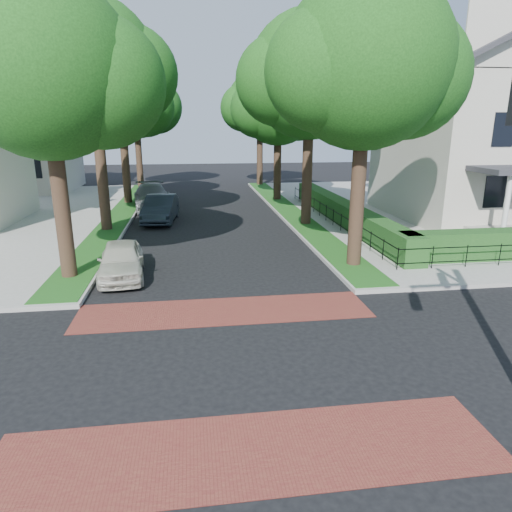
% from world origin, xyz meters
% --- Properties ---
extents(ground, '(120.00, 120.00, 0.00)m').
position_xyz_m(ground, '(0.00, 0.00, 0.00)').
color(ground, black).
rests_on(ground, ground).
extents(sidewalk_ne, '(30.00, 30.00, 0.15)m').
position_xyz_m(sidewalk_ne, '(19.50, 19.00, 0.07)').
color(sidewalk_ne, gray).
rests_on(sidewalk_ne, ground).
extents(crosswalk_far, '(9.00, 2.20, 0.01)m').
position_xyz_m(crosswalk_far, '(0.00, 3.20, 0.01)').
color(crosswalk_far, maroon).
rests_on(crosswalk_far, ground).
extents(crosswalk_near, '(9.00, 2.20, 0.01)m').
position_xyz_m(crosswalk_near, '(0.00, -3.20, 0.01)').
color(crosswalk_near, maroon).
rests_on(crosswalk_near, ground).
extents(grass_strip_ne, '(1.60, 29.80, 0.02)m').
position_xyz_m(grass_strip_ne, '(5.40, 19.10, 0.16)').
color(grass_strip_ne, '#194C15').
rests_on(grass_strip_ne, sidewalk_ne).
extents(grass_strip_nw, '(1.60, 29.80, 0.02)m').
position_xyz_m(grass_strip_nw, '(-5.40, 19.10, 0.16)').
color(grass_strip_nw, '#194C15').
rests_on(grass_strip_nw, sidewalk_nw).
extents(tree_right_near, '(7.75, 6.67, 10.66)m').
position_xyz_m(tree_right_near, '(5.60, 7.24, 7.63)').
color(tree_right_near, black).
rests_on(tree_right_near, sidewalk_ne).
extents(tree_right_mid, '(8.25, 7.09, 11.22)m').
position_xyz_m(tree_right_mid, '(5.61, 15.25, 7.99)').
color(tree_right_mid, black).
rests_on(tree_right_mid, sidewalk_ne).
extents(tree_right_far, '(7.25, 6.23, 9.74)m').
position_xyz_m(tree_right_far, '(5.60, 24.22, 6.91)').
color(tree_right_far, black).
rests_on(tree_right_far, sidewalk_ne).
extents(tree_right_back, '(7.50, 6.45, 10.20)m').
position_xyz_m(tree_right_back, '(5.60, 33.23, 7.27)').
color(tree_right_back, black).
rests_on(tree_right_back, sidewalk_ne).
extents(tree_left_near, '(7.50, 6.45, 10.20)m').
position_xyz_m(tree_left_near, '(-5.40, 7.23, 7.27)').
color(tree_left_near, black).
rests_on(tree_left_near, sidewalk_nw).
extents(tree_left_mid, '(8.00, 6.88, 11.48)m').
position_xyz_m(tree_left_mid, '(-5.39, 15.24, 8.34)').
color(tree_left_mid, black).
rests_on(tree_left_mid, sidewalk_nw).
extents(tree_left_far, '(7.00, 6.02, 9.86)m').
position_xyz_m(tree_left_far, '(-5.40, 24.22, 7.12)').
color(tree_left_far, black).
rests_on(tree_left_far, sidewalk_nw).
extents(tree_left_back, '(7.75, 6.66, 10.44)m').
position_xyz_m(tree_left_back, '(-5.40, 33.24, 7.41)').
color(tree_left_back, black).
rests_on(tree_left_back, sidewalk_nw).
extents(hedge_main_road, '(1.00, 18.00, 1.20)m').
position_xyz_m(hedge_main_road, '(7.70, 15.00, 0.75)').
color(hedge_main_road, '#153C16').
rests_on(hedge_main_road, sidewalk_ne).
extents(fence_main_road, '(0.06, 18.00, 0.90)m').
position_xyz_m(fence_main_road, '(6.90, 15.00, 0.60)').
color(fence_main_road, black).
rests_on(fence_main_road, sidewalk_ne).
extents(house_victorian, '(13.00, 13.05, 12.48)m').
position_xyz_m(house_victorian, '(17.51, 15.92, 6.02)').
color(house_victorian, beige).
rests_on(house_victorian, sidewalk_ne).
extents(house_left_far, '(10.00, 9.00, 10.14)m').
position_xyz_m(house_left_far, '(-15.49, 31.99, 5.04)').
color(house_left_far, beige).
rests_on(house_left_far, sidewalk_nw).
extents(parked_car_front, '(1.99, 4.14, 1.37)m').
position_xyz_m(parked_car_front, '(-3.60, 7.03, 0.68)').
color(parked_car_front, beige).
rests_on(parked_car_front, ground).
extents(parked_car_middle, '(2.08, 4.90, 1.57)m').
position_xyz_m(parked_car_middle, '(-2.77, 17.41, 0.79)').
color(parked_car_middle, '#202931').
rests_on(parked_car_middle, ground).
extents(parked_car_rear, '(3.10, 6.01, 1.67)m').
position_xyz_m(parked_car_rear, '(-3.60, 21.78, 0.83)').
color(parked_car_rear, slate).
rests_on(parked_car_rear, ground).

